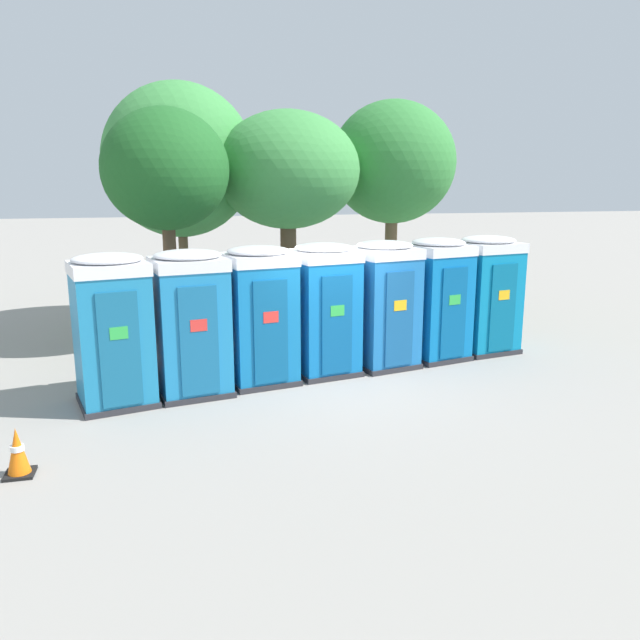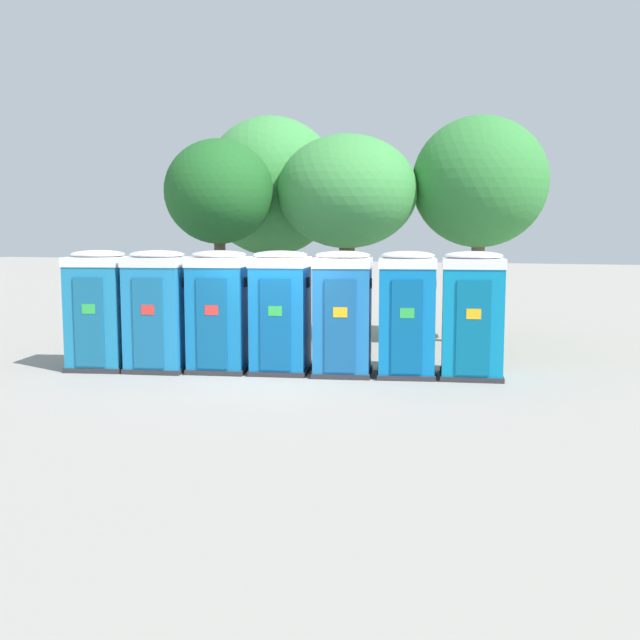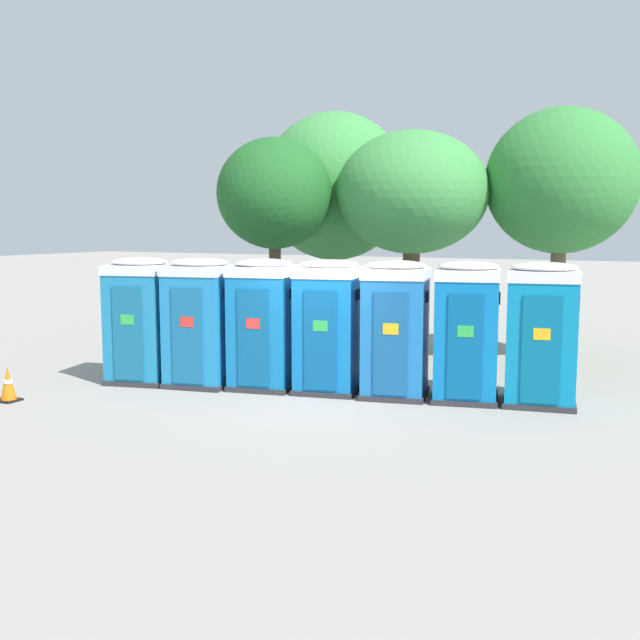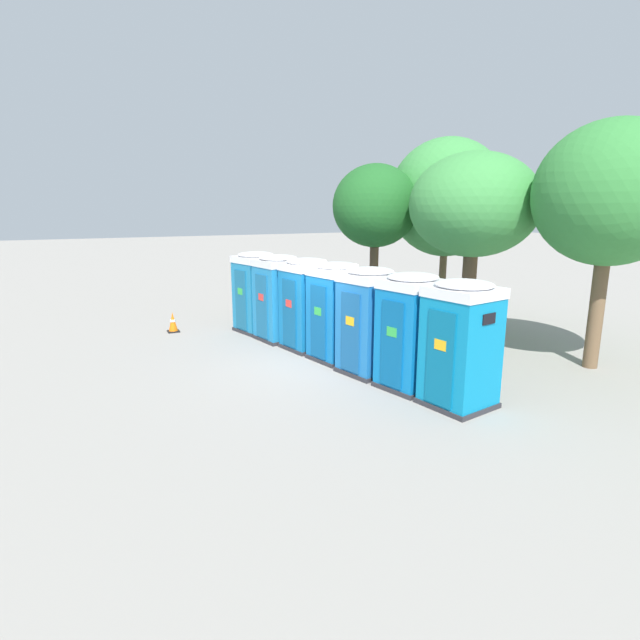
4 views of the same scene
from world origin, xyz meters
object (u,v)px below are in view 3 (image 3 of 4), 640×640
Objects in this scene: portapotty_3 at (328,325)px; street_tree_0 at (274,195)px; portapotty_1 at (200,322)px; street_tree_2 at (412,194)px; portapotty_4 at (395,328)px; traffic_cone at (8,384)px; portapotty_2 at (264,323)px; portapotty_6 at (542,333)px; portapotty_5 at (467,331)px; street_tree_1 at (561,182)px; portapotty_0 at (141,319)px; street_tree_3 at (335,187)px.

portapotty_3 is 0.48× the size of street_tree_0.
street_tree_2 is (2.67, 4.84, 2.64)m from portapotty_1.
portapotty_3 is 1.30m from portapotty_4.
portapotty_3 is at bearing 34.60° from traffic_cone.
portapotty_3 is at bearing -171.53° from portapotty_4.
portapotty_2 is 5.21m from portapotty_6.
portapotty_1 is 3.70m from traffic_cone.
traffic_cone is at bearing -108.25° from street_tree_0.
portapotty_5 and portapotty_6 have the same top height.
portapotty_2 is 3.97× the size of traffic_cone.
portapotty_5 is (5.09, 1.09, 0.00)m from portapotty_1.
street_tree_1 is (3.34, 5.39, 2.89)m from portapotty_3.
street_tree_3 is at bearing 77.64° from portapotty_0.
street_tree_1 reaches higher than portapotty_5.
street_tree_0 is (-5.36, 2.36, 2.62)m from portapotty_5.
street_tree_3 reaches higher than street_tree_1.
portapotty_6 is (6.36, 1.35, -0.00)m from portapotty_1.
traffic_cone is (-4.84, -3.34, -0.97)m from portapotty_3.
portapotty_2 is at bearing -129.22° from street_tree_1.
portapotty_4 is 0.48× the size of street_tree_0.
portapotty_3 reaches higher than traffic_cone.
portapotty_6 is 8.32m from street_tree_3.
portapotty_2 is (1.26, 0.35, 0.00)m from portapotty_1.
portapotty_0 is 6.51m from portapotty_5.
portapotty_5 is 0.47× the size of street_tree_2.
street_tree_3 is at bearing 125.66° from portapotty_4.
portapotty_5 is at bearing -44.48° from street_tree_3.
portapotty_0 is at bearing -168.60° from portapotty_1.
portapotty_5 is (6.37, 1.35, 0.00)m from portapotty_0.
portapotty_1 is 0.48× the size of street_tree_0.
portapotty_0 reaches higher than traffic_cone.
portapotty_3 is 0.43× the size of street_tree_1.
street_tree_0 is at bearing 71.75° from traffic_cone.
street_tree_2 is at bearing -159.96° from street_tree_1.
portapotty_6 is at bearing 11.67° from portapotty_5.
portapotty_1 is 1.00× the size of portapotty_5.
portapotty_0 is 0.43× the size of street_tree_1.
street_tree_0 is (-1.53, 3.10, 2.62)m from portapotty_2.
street_tree_1 reaches higher than street_tree_0.
street_tree_1 is 12.57m from traffic_cone.
street_tree_1 is at bearing 80.99° from portapotty_5.
street_tree_0 is 0.89× the size of street_tree_1.
portapotty_4 is at bearing 11.89° from portapotty_1.
portapotty_4 is (3.82, 0.80, 0.00)m from portapotty_1.
portapotty_4 is (2.56, 0.45, 0.00)m from portapotty_2.
portapotty_2 is at bearing -168.37° from portapotty_3.
portapotty_5 is (1.27, 0.29, 0.00)m from portapotty_4.
street_tree_2 is 2.84m from street_tree_3.
portapotty_6 is (1.27, 0.26, -0.00)m from portapotty_5.
portapotty_4 is at bearing 29.95° from traffic_cone.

